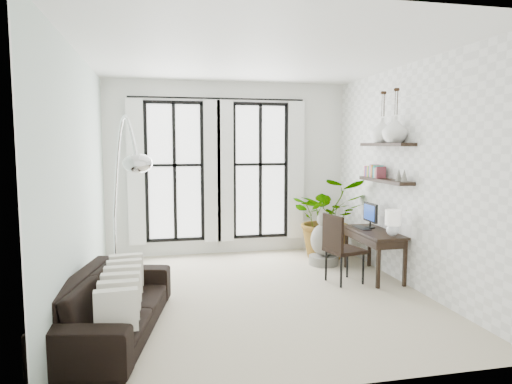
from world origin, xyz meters
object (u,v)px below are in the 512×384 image
object	(u,v)px
plant	(328,218)
desk_chair	(340,244)
arc_lamp	(124,160)
buddha	(324,243)
desk	(376,234)
sofa	(113,303)

from	to	relation	value
plant	desk_chair	size ratio (longest dim) A/B	1.43
arc_lamp	plant	bearing A→B (deg)	29.03
desk_chair	buddha	distance (m)	1.08
desk	arc_lamp	bearing A→B (deg)	-171.66
sofa	desk	size ratio (longest dim) A/B	1.84
desk_chair	arc_lamp	world-z (taller)	arc_lamp
sofa	arc_lamp	distance (m)	1.72
buddha	arc_lamp	bearing A→B (deg)	-155.47
plant	buddha	world-z (taller)	plant
desk_chair	arc_lamp	distance (m)	3.28
arc_lamp	sofa	bearing A→B (deg)	-97.48
sofa	buddha	bearing A→B (deg)	-44.92
arc_lamp	desk_chair	bearing A→B (deg)	7.41
plant	desk_chair	xyz separation A→B (m)	(-0.39, -1.49, -0.15)
sofa	plant	size ratio (longest dim) A/B	1.54
arc_lamp	buddha	size ratio (longest dim) A/B	2.64
sofa	buddha	distance (m)	3.94
desk_chair	buddha	xyz separation A→B (m)	(0.15, 1.05, -0.20)
arc_lamp	desk	bearing A→B (deg)	8.34
sofa	plant	world-z (taller)	plant
desk	arc_lamp	distance (m)	3.87
desk_chair	arc_lamp	xyz separation A→B (m)	(-3.00, -0.39, 1.28)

